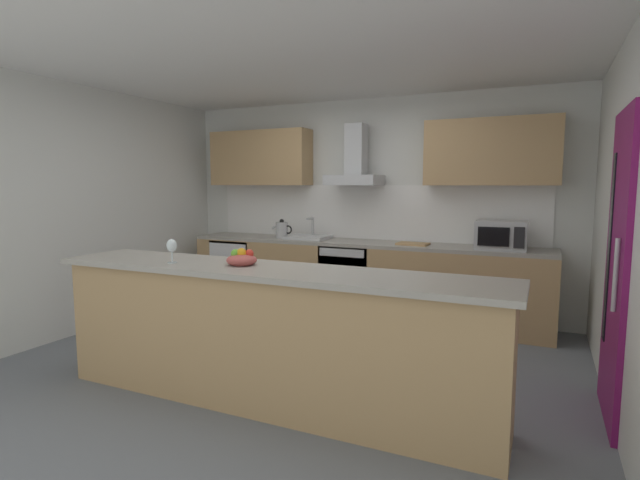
# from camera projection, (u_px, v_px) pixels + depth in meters

# --- Properties ---
(ground) EXTENTS (5.88, 4.92, 0.02)m
(ground) POSITION_uv_depth(u_px,v_px,m) (294.00, 362.00, 4.35)
(ground) COLOR slate
(ceiling) EXTENTS (5.88, 4.92, 0.02)m
(ceiling) POSITION_uv_depth(u_px,v_px,m) (292.00, 59.00, 4.05)
(ceiling) COLOR white
(wall_back) EXTENTS (5.88, 0.12, 2.60)m
(wall_back) POSITION_uv_depth(u_px,v_px,m) (370.00, 206.00, 6.02)
(wall_back) COLOR silver
(wall_back) RESTS_ON ground
(wall_left) EXTENTS (0.12, 4.92, 2.60)m
(wall_left) POSITION_uv_depth(u_px,v_px,m) (89.00, 210.00, 5.24)
(wall_left) COLOR silver
(wall_left) RESTS_ON ground
(wall_right) EXTENTS (0.12, 4.92, 2.60)m
(wall_right) POSITION_uv_depth(u_px,v_px,m) (632.00, 226.00, 3.16)
(wall_right) COLOR silver
(wall_right) RESTS_ON ground
(backsplash_tile) EXTENTS (4.14, 0.02, 0.66)m
(backsplash_tile) POSITION_uv_depth(u_px,v_px,m) (368.00, 212.00, 5.97)
(backsplash_tile) COLOR white
(counter_back) EXTENTS (4.29, 0.60, 0.90)m
(counter_back) POSITION_uv_depth(u_px,v_px,m) (358.00, 279.00, 5.78)
(counter_back) COLOR tan
(counter_back) RESTS_ON ground
(counter_island) EXTENTS (3.37, 0.64, 0.99)m
(counter_island) POSITION_uv_depth(u_px,v_px,m) (267.00, 336.00, 3.44)
(counter_island) COLOR tan
(counter_island) RESTS_ON ground
(upper_cabinets) EXTENTS (4.23, 0.32, 0.70)m
(upper_cabinets) POSITION_uv_depth(u_px,v_px,m) (364.00, 156.00, 5.75)
(upper_cabinets) COLOR tan
(side_door) EXTENTS (0.08, 0.85, 2.05)m
(side_door) POSITION_uv_depth(u_px,v_px,m) (617.00, 268.00, 3.17)
(side_door) COLOR #7A1456
(side_door) RESTS_ON ground
(oven) EXTENTS (0.60, 0.62, 0.80)m
(oven) POSITION_uv_depth(u_px,v_px,m) (350.00, 278.00, 5.79)
(oven) COLOR slate
(oven) RESTS_ON ground
(refrigerator) EXTENTS (0.58, 0.60, 0.85)m
(refrigerator) POSITION_uv_depth(u_px,v_px,m) (240.00, 271.00, 6.45)
(refrigerator) COLOR white
(refrigerator) RESTS_ON ground
(microwave) EXTENTS (0.50, 0.38, 0.30)m
(microwave) POSITION_uv_depth(u_px,v_px,m) (501.00, 235.00, 5.00)
(microwave) COLOR #B7BABC
(microwave) RESTS_ON counter_back
(sink) EXTENTS (0.50, 0.40, 0.26)m
(sink) POSITION_uv_depth(u_px,v_px,m) (308.00, 237.00, 5.98)
(sink) COLOR silver
(sink) RESTS_ON counter_back
(kettle) EXTENTS (0.29, 0.15, 0.24)m
(kettle) POSITION_uv_depth(u_px,v_px,m) (282.00, 230.00, 6.08)
(kettle) COLOR #B7BABC
(kettle) RESTS_ON counter_back
(range_hood) EXTENTS (0.62, 0.45, 0.72)m
(range_hood) POSITION_uv_depth(u_px,v_px,m) (355.00, 166.00, 5.76)
(range_hood) COLOR #B7BABC
(wine_glass) EXTENTS (0.08, 0.08, 0.18)m
(wine_glass) POSITION_uv_depth(u_px,v_px,m) (172.00, 246.00, 3.59)
(wine_glass) COLOR silver
(wine_glass) RESTS_ON counter_island
(fruit_bowl) EXTENTS (0.22, 0.22, 0.13)m
(fruit_bowl) POSITION_uv_depth(u_px,v_px,m) (242.00, 259.00, 3.51)
(fruit_bowl) COLOR #B24C47
(fruit_bowl) RESTS_ON counter_island
(chopping_board) EXTENTS (0.35, 0.24, 0.02)m
(chopping_board) POSITION_uv_depth(u_px,v_px,m) (413.00, 244.00, 5.41)
(chopping_board) COLOR tan
(chopping_board) RESTS_ON counter_back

